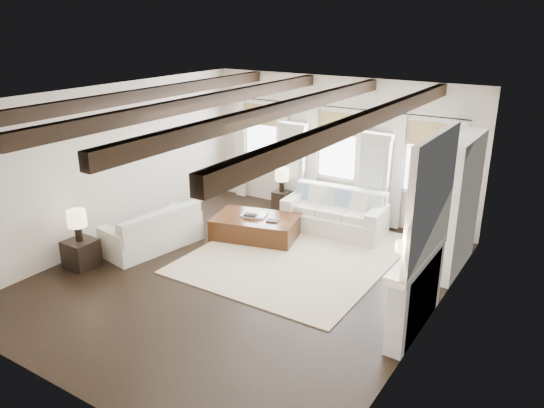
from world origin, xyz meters
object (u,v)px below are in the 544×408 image
Objects in this scene: sofa_back at (335,214)px; side_table_front at (81,254)px; sofa_left at (154,233)px; ottoman at (256,227)px; side_table_back at (282,202)px.

side_table_front is (-3.21, -4.14, -0.12)m from sofa_back.
sofa_left is at bearing -133.63° from sofa_back.
sofa_left is (-2.66, -2.79, -0.05)m from sofa_back.
sofa_back reaches higher than side_table_front.
side_table_front is (-1.96, -2.91, 0.04)m from ottoman.
side_table_back is (-1.54, 0.29, -0.11)m from sofa_back.
sofa_left is 3.28m from side_table_back.
side_table_back is (-0.29, 1.51, 0.05)m from ottoman.
side_table_front is 0.97× the size of side_table_back.
ottoman is at bearing -135.57° from sofa_back.
side_table_back is at bearing 169.51° from sofa_back.
ottoman is (-1.25, -1.23, -0.15)m from sofa_back.
sofa_back is 3.86m from sofa_left.
sofa_left is at bearing -146.57° from ottoman.
side_table_back reaches higher than ottoman.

